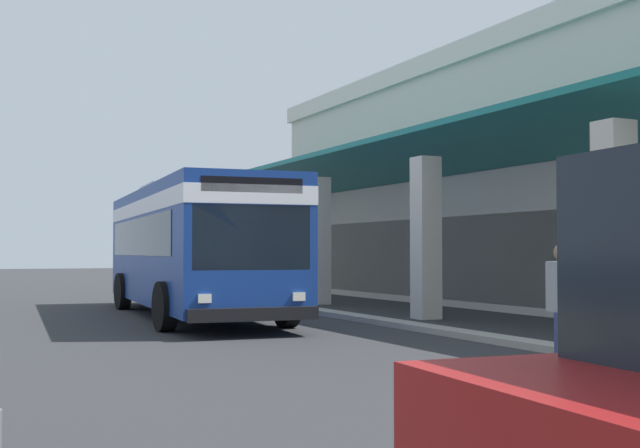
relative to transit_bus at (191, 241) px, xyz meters
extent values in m
plane|color=#2D2D30|center=(-0.99, 8.54, -1.85)|extent=(120.00, 120.00, 0.00)
cube|color=#9E998E|center=(0.10, 3.20, -1.79)|extent=(28.85, 0.50, 0.12)
cube|color=beige|center=(0.10, 12.90, 1.64)|extent=(24.04, 10.30, 6.98)
cube|color=silver|center=(0.10, 12.90, 5.43)|extent=(24.34, 10.60, 0.60)
cube|color=beige|center=(-8.92, 4.83, 0.07)|extent=(0.55, 0.55, 3.84)
cube|color=beige|center=(-2.91, 4.83, 0.07)|extent=(0.55, 0.55, 3.84)
cube|color=beige|center=(3.11, 4.83, 0.07)|extent=(0.55, 0.55, 3.84)
cube|color=beige|center=(9.12, 4.83, 0.07)|extent=(0.55, 0.55, 3.84)
cube|color=#146B66|center=(0.10, 6.15, 2.34)|extent=(24.04, 3.16, 0.82)
cube|color=#19232D|center=(0.10, 7.79, -0.45)|extent=(20.20, 0.08, 2.40)
cube|color=navy|center=(0.05, 0.00, -0.13)|extent=(11.17, 3.42, 2.75)
cube|color=white|center=(0.05, 0.00, 0.80)|extent=(11.19, 3.44, 0.36)
cube|color=#19232D|center=(-0.25, 0.02, 0.10)|extent=(9.42, 3.31, 0.90)
cube|color=#19232D|center=(5.51, -0.44, 0.00)|extent=(0.24, 2.24, 1.20)
cube|color=black|center=(5.52, -0.44, 0.97)|extent=(0.21, 1.94, 0.28)
cube|color=black|center=(5.64, -0.45, -1.40)|extent=(0.39, 2.46, 0.24)
cube|color=silver|center=(5.63, 0.45, -1.10)|extent=(0.08, 0.24, 0.16)
cube|color=silver|center=(5.48, -1.33, -1.10)|extent=(0.08, 0.24, 0.16)
cube|color=silver|center=(-1.44, 0.12, 1.37)|extent=(2.53, 1.97, 0.24)
cylinder|color=black|center=(3.77, 0.98, -1.35)|extent=(1.00, 0.30, 1.00)
cylinder|color=black|center=(3.57, -1.56, -1.35)|extent=(1.00, 0.30, 1.00)
cylinder|color=black|center=(-2.92, 1.51, -1.35)|extent=(1.00, 0.30, 1.00)
cylinder|color=black|center=(-3.12, -1.03, -1.35)|extent=(1.00, 0.30, 1.00)
cylinder|color=navy|center=(11.69, 1.47, -1.43)|extent=(0.16, 0.16, 0.84)
cylinder|color=navy|center=(11.82, 1.26, -1.43)|extent=(0.16, 0.16, 0.84)
cube|color=gray|center=(11.75, 1.37, -0.70)|extent=(0.52, 0.32, 0.63)
sphere|color=#8C664C|center=(11.75, 1.37, -0.27)|extent=(0.23, 0.23, 0.23)
cylinder|color=gray|center=(11.48, 1.48, -0.67)|extent=(0.09, 0.09, 0.57)
cylinder|color=gray|center=(12.03, 1.25, -0.67)|extent=(0.09, 0.09, 0.57)
cube|color=brown|center=(-6.32, 4.71, -1.55)|extent=(0.91, 0.91, 0.61)
cylinder|color=#332319|center=(-6.32, 4.71, -1.23)|extent=(0.78, 0.78, 0.02)
cylinder|color=brown|center=(-6.32, 4.71, -0.50)|extent=(0.16, 0.16, 1.49)
ellipsoid|color=#195123|center=(-5.90, 4.68, 0.33)|extent=(0.85, 0.29, 0.15)
ellipsoid|color=#195123|center=(-6.09, 5.18, 0.47)|extent=(0.65, 1.02, 0.15)
ellipsoid|color=#195123|center=(-6.66, 4.87, 0.40)|extent=(0.77, 0.50, 0.14)
ellipsoid|color=#195123|center=(-6.68, 4.51, 0.37)|extent=(0.82, 0.59, 0.19)
ellipsoid|color=#195123|center=(-6.10, 4.23, 0.43)|extent=(0.64, 1.06, 0.14)
camera|label=1|loc=(19.82, -5.73, -0.26)|focal=46.50mm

